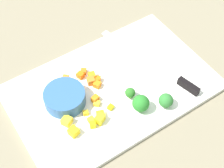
# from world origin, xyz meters

# --- Properties ---
(ground_plane) EXTENTS (4.00, 4.00, 0.00)m
(ground_plane) POSITION_xyz_m (0.00, 0.00, 0.00)
(ground_plane) COLOR #7D745C
(cutting_board) EXTENTS (0.50, 0.32, 0.01)m
(cutting_board) POSITION_xyz_m (0.00, 0.00, 0.01)
(cutting_board) COLOR white
(cutting_board) RESTS_ON ground_plane
(prep_bowl) EXTENTS (0.10, 0.10, 0.04)m
(prep_bowl) POSITION_xyz_m (-0.12, 0.02, 0.03)
(prep_bowl) COLOR #2F5C92
(prep_bowl) RESTS_ON cutting_board
(chef_knife) EXTENTS (0.09, 0.31, 0.02)m
(chef_knife) POSITION_xyz_m (0.14, -0.04, 0.02)
(chef_knife) COLOR silver
(chef_knife) RESTS_ON cutting_board
(carrot_dice_0) EXTENTS (0.02, 0.02, 0.02)m
(carrot_dice_0) POSITION_xyz_m (-0.06, -0.01, 0.02)
(carrot_dice_0) COLOR orange
(carrot_dice_0) RESTS_ON cutting_board
(carrot_dice_1) EXTENTS (0.02, 0.02, 0.02)m
(carrot_dice_1) POSITION_xyz_m (-0.04, 0.04, 0.02)
(carrot_dice_1) COLOR orange
(carrot_dice_1) RESTS_ON cutting_board
(carrot_dice_2) EXTENTS (0.02, 0.02, 0.01)m
(carrot_dice_2) POSITION_xyz_m (-0.03, 0.02, 0.02)
(carrot_dice_2) COLOR orange
(carrot_dice_2) RESTS_ON cutting_board
(carrot_dice_3) EXTENTS (0.02, 0.02, 0.02)m
(carrot_dice_3) POSITION_xyz_m (-0.09, 0.08, 0.02)
(carrot_dice_3) COLOR orange
(carrot_dice_3) RESTS_ON cutting_board
(carrot_dice_4) EXTENTS (0.02, 0.02, 0.01)m
(carrot_dice_4) POSITION_xyz_m (-0.02, 0.04, 0.02)
(carrot_dice_4) COLOR orange
(carrot_dice_4) RESTS_ON cutting_board
(carrot_dice_5) EXTENTS (0.02, 0.02, 0.01)m
(carrot_dice_5) POSITION_xyz_m (-0.05, 0.07, 0.02)
(carrot_dice_5) COLOR orange
(carrot_dice_5) RESTS_ON cutting_board
(carrot_dice_6) EXTENTS (0.02, 0.02, 0.01)m
(carrot_dice_6) POSITION_xyz_m (-0.04, 0.08, 0.02)
(carrot_dice_6) COLOR orange
(carrot_dice_6) RESTS_ON cutting_board
(carrot_dice_7) EXTENTS (0.02, 0.02, 0.02)m
(carrot_dice_7) POSITION_xyz_m (-0.03, 0.05, 0.02)
(carrot_dice_7) COLOR orange
(carrot_dice_7) RESTS_ON cutting_board
(pepper_dice_0) EXTENTS (0.02, 0.02, 0.01)m
(pepper_dice_0) POSITION_xyz_m (-0.04, -0.05, 0.02)
(pepper_dice_0) COLOR yellow
(pepper_dice_0) RESTS_ON cutting_board
(pepper_dice_1) EXTENTS (0.03, 0.03, 0.02)m
(pepper_dice_1) POSITION_xyz_m (-0.08, -0.07, 0.02)
(pepper_dice_1) COLOR yellow
(pepper_dice_1) RESTS_ON cutting_board
(pepper_dice_2) EXTENTS (0.03, 0.03, 0.02)m
(pepper_dice_2) POSITION_xyz_m (-0.14, -0.03, 0.02)
(pepper_dice_2) COLOR yellow
(pepper_dice_2) RESTS_ON cutting_board
(pepper_dice_3) EXTENTS (0.02, 0.02, 0.01)m
(pepper_dice_3) POSITION_xyz_m (-0.06, -0.03, 0.02)
(pepper_dice_3) COLOR yellow
(pepper_dice_3) RESTS_ON cutting_board
(pepper_dice_4) EXTENTS (0.02, 0.02, 0.01)m
(pepper_dice_4) POSITION_xyz_m (-0.07, -0.06, 0.02)
(pepper_dice_4) COLOR yellow
(pepper_dice_4) RESTS_ON cutting_board
(pepper_dice_5) EXTENTS (0.02, 0.02, 0.01)m
(pepper_dice_5) POSITION_xyz_m (-0.10, -0.06, 0.02)
(pepper_dice_5) COLOR yellow
(pepper_dice_5) RESTS_ON cutting_board
(pepper_dice_6) EXTENTS (0.02, 0.02, 0.02)m
(pepper_dice_6) POSITION_xyz_m (-0.14, -0.06, 0.02)
(pepper_dice_6) COLOR yellow
(pepper_dice_6) RESTS_ON cutting_board
(pepper_dice_7) EXTENTS (0.02, 0.02, 0.02)m
(pepper_dice_7) POSITION_xyz_m (-0.10, -0.07, 0.02)
(pepper_dice_7) COLOR yellow
(pepper_dice_7) RESTS_ON cutting_board
(pepper_dice_8) EXTENTS (0.02, 0.01, 0.01)m
(pepper_dice_8) POSITION_xyz_m (-0.10, -0.03, 0.02)
(pepper_dice_8) COLOR yellow
(pepper_dice_8) RESTS_ON cutting_board
(broccoli_floret_0) EXTENTS (0.04, 0.04, 0.04)m
(broccoli_floret_0) POSITION_xyz_m (0.02, -0.09, 0.03)
(broccoli_floret_0) COLOR #81B366
(broccoli_floret_0) RESTS_ON cutting_board
(broccoli_floret_1) EXTENTS (0.03, 0.03, 0.04)m
(broccoli_floret_1) POSITION_xyz_m (0.07, -0.12, 0.03)
(broccoli_floret_1) COLOR #94AC57
(broccoli_floret_1) RESTS_ON cutting_board
(broccoli_floret_2) EXTENTS (0.03, 0.03, 0.03)m
(broccoli_floret_2) POSITION_xyz_m (0.02, -0.05, 0.03)
(broccoli_floret_2) COLOR #97B75E
(broccoli_floret_2) RESTS_ON cutting_board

